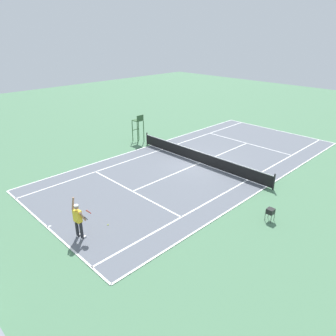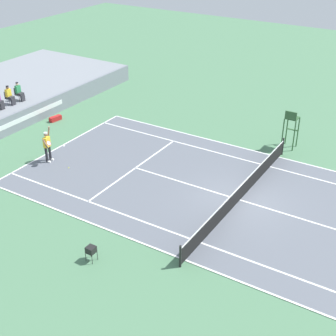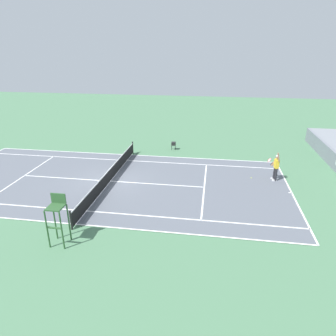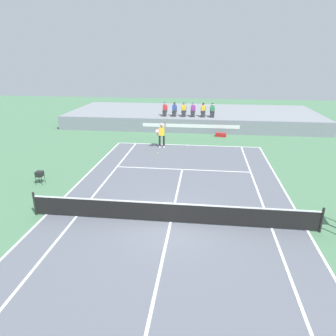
% 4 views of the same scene
% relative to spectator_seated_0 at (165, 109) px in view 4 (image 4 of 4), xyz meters
% --- Properties ---
extents(ground_plane, '(80.00, 80.00, 0.00)m').
position_rel_spectator_seated_0_xyz_m(ground_plane, '(2.50, -17.31, -1.87)').
color(ground_plane, '#4C7A56').
extents(court, '(11.08, 23.88, 0.03)m').
position_rel_spectator_seated_0_xyz_m(court, '(2.50, -17.31, -1.86)').
color(court, slate).
rests_on(court, ground).
extents(net, '(11.98, 0.10, 1.07)m').
position_rel_spectator_seated_0_xyz_m(net, '(2.50, -17.31, -1.34)').
color(net, black).
rests_on(net, ground).
extents(barrier_wall, '(24.79, 0.25, 1.25)m').
position_rel_spectator_seated_0_xyz_m(barrier_wall, '(2.50, -1.37, -1.24)').
color(barrier_wall, gray).
rests_on(barrier_wall, ground).
extents(bleacher_platform, '(24.79, 9.45, 1.25)m').
position_rel_spectator_seated_0_xyz_m(bleacher_platform, '(2.50, 3.48, -1.24)').
color(bleacher_platform, gray).
rests_on(bleacher_platform, ground).
extents(spectator_seated_0, '(0.44, 0.60, 1.27)m').
position_rel_spectator_seated_0_xyz_m(spectator_seated_0, '(0.00, 0.00, 0.00)').
color(spectator_seated_0, '#474C56').
rests_on(spectator_seated_0, bleacher_platform).
extents(spectator_seated_1, '(0.44, 0.60, 1.27)m').
position_rel_spectator_seated_0_xyz_m(spectator_seated_1, '(0.90, 0.00, 0.00)').
color(spectator_seated_1, '#474C56').
rests_on(spectator_seated_1, bleacher_platform).
extents(spectator_seated_2, '(0.44, 0.60, 1.27)m').
position_rel_spectator_seated_0_xyz_m(spectator_seated_2, '(1.78, 0.00, 0.00)').
color(spectator_seated_2, '#474C56').
rests_on(spectator_seated_2, bleacher_platform).
extents(spectator_seated_3, '(0.44, 0.60, 1.27)m').
position_rel_spectator_seated_0_xyz_m(spectator_seated_3, '(2.63, 0.00, 0.00)').
color(spectator_seated_3, '#474C56').
rests_on(spectator_seated_3, bleacher_platform).
extents(spectator_seated_4, '(0.44, 0.60, 1.27)m').
position_rel_spectator_seated_0_xyz_m(spectator_seated_4, '(3.57, 0.00, 0.00)').
color(spectator_seated_4, '#474C56').
rests_on(spectator_seated_4, bleacher_platform).
extents(spectator_seated_5, '(0.44, 0.60, 1.27)m').
position_rel_spectator_seated_0_xyz_m(spectator_seated_5, '(4.41, 0.00, 0.00)').
color(spectator_seated_5, '#474C56').
rests_on(spectator_seated_5, bleacher_platform).
extents(tennis_player, '(0.75, 0.71, 2.08)m').
position_rel_spectator_seated_0_xyz_m(tennis_player, '(0.56, -6.18, -0.87)').
color(tennis_player, '#232328').
rests_on(tennis_player, ground).
extents(tennis_ball, '(0.07, 0.07, 0.07)m').
position_rel_spectator_seated_0_xyz_m(tennis_ball, '(0.50, -7.71, -1.83)').
color(tennis_ball, '#D1E533').
rests_on(tennis_ball, ground).
extents(equipment_bag, '(0.94, 0.47, 0.32)m').
position_rel_spectator_seated_0_xyz_m(equipment_bag, '(5.18, -2.34, -1.71)').
color(equipment_bag, red).
rests_on(equipment_bag, ground).
extents(ball_hopper, '(0.36, 0.36, 0.70)m').
position_rel_spectator_seated_0_xyz_m(ball_hopper, '(-5.03, -13.97, -1.29)').
color(ball_hopper, black).
rests_on(ball_hopper, ground).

